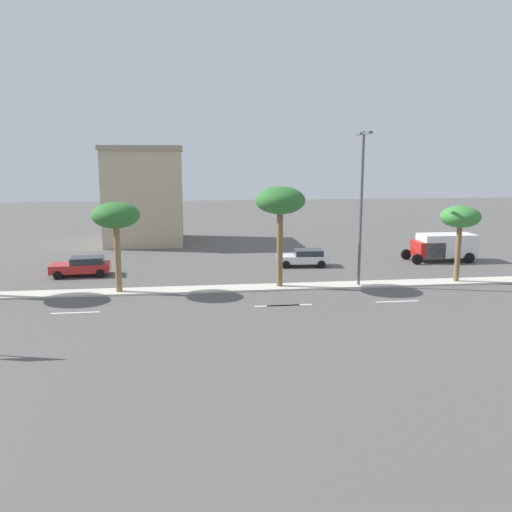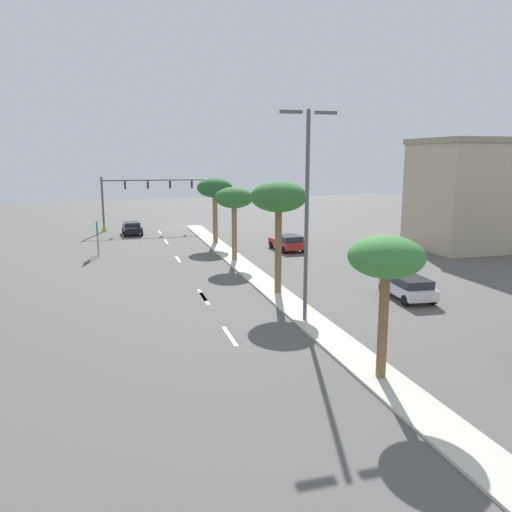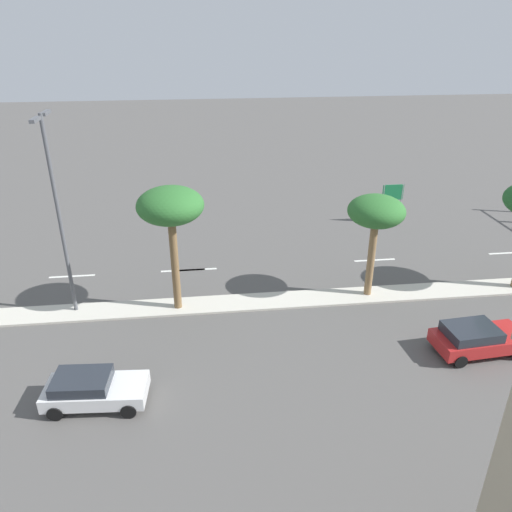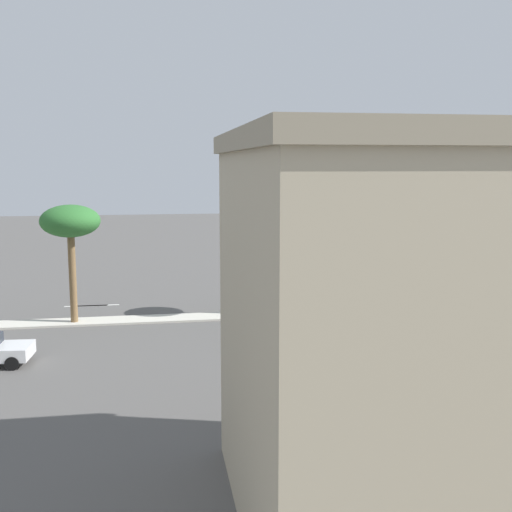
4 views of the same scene
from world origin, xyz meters
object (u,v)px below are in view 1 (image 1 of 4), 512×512
sedan_red_left (82,266)px  box_truck (442,246)px  palm_tree_leading (116,217)px  commercial_building (145,195)px  palm_tree_outboard (460,218)px  street_lamp_right (361,197)px  sedan_white_near (304,257)px  palm_tree_left (280,202)px

sedan_red_left → box_truck: bearing=94.1°
palm_tree_leading → sedan_red_left: (-5.86, -3.47, -4.33)m
commercial_building → palm_tree_outboard: commercial_building is taller
street_lamp_right → sedan_white_near: size_ratio=2.47×
palm_tree_left → street_lamp_right: street_lamp_right is taller
palm_tree_left → palm_tree_outboard: 13.07m
street_lamp_right → palm_tree_leading: bearing=-90.6°
palm_tree_leading → sedan_white_near: palm_tree_leading is taller
sedan_red_left → palm_tree_left: bearing=68.5°
palm_tree_leading → palm_tree_outboard: 23.93m
palm_tree_outboard → sedan_red_left: palm_tree_outboard is taller
palm_tree_leading → palm_tree_left: palm_tree_left is taller
sedan_red_left → box_truck: size_ratio=0.76×
palm_tree_outboard → sedan_white_near: (-7.30, -9.70, -3.94)m
palm_tree_left → street_lamp_right: (0.36, 5.58, 0.31)m
palm_tree_leading → sedan_red_left: palm_tree_leading is taller
palm_tree_outboard → sedan_white_near: palm_tree_outboard is taller
box_truck → commercial_building: bearing=-118.7°
commercial_building → palm_tree_left: bearing=25.7°
palm_tree_leading → street_lamp_right: bearing=89.4°
palm_tree_left → sedan_red_left: bearing=-111.5°
commercial_building → sedan_white_near: commercial_building is taller
sedan_red_left → palm_tree_leading: bearing=30.6°
palm_tree_outboard → sedan_red_left: (-5.80, -27.40, -3.91)m
box_truck → street_lamp_right: bearing=-51.1°
commercial_building → palm_tree_leading: 22.52m
palm_tree_outboard → street_lamp_right: (0.23, -7.42, 1.58)m
commercial_building → street_lamp_right: 27.98m
palm_tree_left → box_truck: 18.19m
sedan_white_near → box_truck: size_ratio=0.72×
palm_tree_left → palm_tree_outboard: bearing=89.4°
palm_tree_left → sedan_white_near: (-7.17, 3.31, -5.20)m
palm_tree_outboard → box_truck: palm_tree_outboard is taller
palm_tree_left → commercial_building: bearing=-154.3°
palm_tree_outboard → box_truck: 9.06m
commercial_building → street_lamp_right: bearing=35.8°
palm_tree_left → street_lamp_right: size_ratio=0.65×
palm_tree_leading → sedan_red_left: 8.07m
sedan_red_left → box_truck: box_truck is taller
palm_tree_leading → box_truck: 28.11m
palm_tree_leading → box_truck: palm_tree_leading is taller
palm_tree_leading → palm_tree_left: bearing=91.0°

